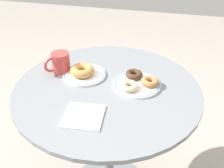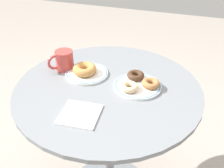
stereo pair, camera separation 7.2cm
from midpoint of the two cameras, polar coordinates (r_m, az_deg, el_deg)
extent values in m
cylinder|color=slate|center=(1.02, -3.09, -0.87)|extent=(0.78, 0.78, 0.02)
cylinder|color=slate|center=(1.26, -2.59, -14.45)|extent=(0.06, 0.06, 0.70)
cylinder|color=white|center=(1.09, -8.36, 2.14)|extent=(0.19, 0.19, 0.01)
torus|color=#3D75BC|center=(1.09, -8.37, 2.28)|extent=(0.19, 0.19, 0.01)
cylinder|color=white|center=(1.02, 3.88, -0.18)|extent=(0.19, 0.19, 0.01)
torus|color=#3D75BC|center=(1.02, 3.89, -0.03)|extent=(0.19, 0.19, 0.01)
torus|color=#BC7F42|center=(1.08, -8.87, 3.11)|extent=(0.15, 0.15, 0.04)
torus|color=#A36B3D|center=(1.01, 6.88, 0.54)|extent=(0.10, 0.10, 0.02)
torus|color=#422819|center=(1.05, 3.22, 2.24)|extent=(0.10, 0.10, 0.02)
torus|color=#E0B789|center=(0.97, 2.01, -0.52)|extent=(0.09, 0.09, 0.02)
cube|color=white|center=(0.87, -8.99, -7.48)|extent=(0.15, 0.15, 0.01)
cylinder|color=#B73D38|center=(1.13, -13.69, 4.89)|extent=(0.08, 0.08, 0.09)
torus|color=#B73D38|center=(1.11, -15.82, 4.32)|extent=(0.05, 0.06, 0.07)
camera|label=1|loc=(0.04, -92.10, -1.40)|focal=39.07mm
camera|label=2|loc=(0.04, 87.90, 1.40)|focal=39.07mm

